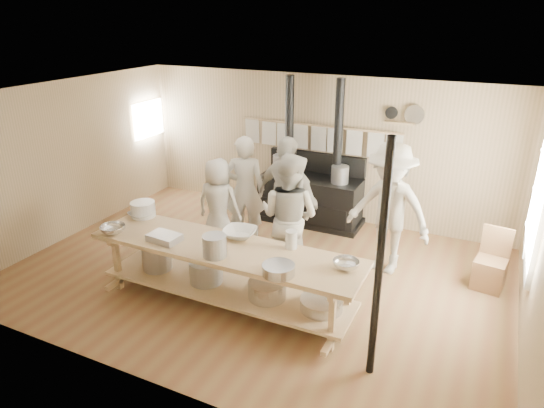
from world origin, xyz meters
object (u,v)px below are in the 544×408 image
at_px(cook_right, 287,198).
at_px(chair, 490,271).
at_px(cook_center, 218,204).
at_px(cook_by_window, 389,209).
at_px(cook_far_left, 245,190).
at_px(stove, 310,194).
at_px(prep_table, 225,269).
at_px(roasting_pan, 164,238).
at_px(cook_left, 289,217).

height_order(cook_right, chair, cook_right).
relative_size(cook_center, cook_right, 0.79).
bearing_deg(cook_by_window, chair, 16.99).
height_order(cook_far_left, cook_center, cook_far_left).
height_order(stove, chair, stove).
distance_m(prep_table, chair, 3.68).
relative_size(cook_center, roasting_pan, 3.63).
xyz_separation_m(prep_table, roasting_pan, (-0.77, -0.19, 0.38)).
bearing_deg(cook_far_left, cook_by_window, 159.15).
bearing_deg(cook_right, cook_by_window, -159.72).
distance_m(prep_table, cook_left, 1.21).
distance_m(stove, cook_by_window, 2.09).
relative_size(cook_left, cook_right, 0.97).
relative_size(stove, cook_center, 1.73).
bearing_deg(cook_far_left, cook_center, 33.04).
height_order(cook_center, roasting_pan, cook_center).
distance_m(cook_far_left, cook_left, 1.32).
bearing_deg(cook_by_window, cook_far_left, -167.42).
height_order(stove, roasting_pan, stove).
bearing_deg(prep_table, cook_by_window, 47.65).
distance_m(prep_table, cook_center, 1.70).
bearing_deg(chair, stove, 169.59).
xyz_separation_m(cook_left, cook_right, (-0.30, 0.62, 0.03)).
distance_m(cook_by_window, chair, 1.62).
bearing_deg(stove, cook_right, -84.40).
relative_size(cook_left, chair, 2.15).
xyz_separation_m(cook_center, roasting_pan, (0.17, -1.59, 0.15)).
xyz_separation_m(cook_center, cook_right, (1.07, 0.27, 0.20)).
height_order(cook_center, chair, cook_center).
relative_size(stove, roasting_pan, 6.29).
height_order(cook_far_left, roasting_pan, cook_far_left).
bearing_deg(cook_left, chair, -154.72).
bearing_deg(chair, cook_center, -163.68).
distance_m(prep_table, roasting_pan, 0.88).
bearing_deg(cook_by_window, cook_center, -159.08).
relative_size(cook_left, cook_center, 1.23).
distance_m(cook_right, cook_by_window, 1.54).
height_order(cook_right, roasting_pan, cook_right).
bearing_deg(cook_right, cook_far_left, 6.70).
bearing_deg(cook_far_left, stove, -140.26).
distance_m(prep_table, cook_by_window, 2.51).
relative_size(prep_table, cook_center, 2.40).
bearing_deg(stove, chair, -18.90).
xyz_separation_m(stove, cook_by_window, (1.66, -1.19, 0.45)).
xyz_separation_m(cook_left, cook_by_window, (1.22, 0.77, 0.05)).
distance_m(stove, chair, 3.29).
bearing_deg(chair, cook_right, -166.08).
relative_size(cook_far_left, roasting_pan, 4.38).
bearing_deg(cook_far_left, roasting_pan, 65.19).
bearing_deg(cook_left, roasting_pan, 52.51).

